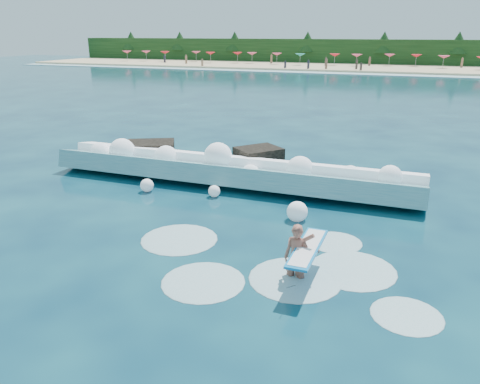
% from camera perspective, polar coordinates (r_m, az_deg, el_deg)
% --- Properties ---
extents(ground, '(200.00, 200.00, 0.00)m').
position_cam_1_polar(ground, '(15.39, -7.94, -5.85)').
color(ground, '#07253B').
rests_on(ground, ground).
extents(beach, '(140.00, 20.00, 0.40)m').
position_cam_1_polar(beach, '(90.65, 16.96, 14.24)').
color(beach, tan).
rests_on(beach, ground).
extents(wet_band, '(140.00, 5.00, 0.08)m').
position_cam_1_polar(wet_band, '(79.73, 16.28, 13.64)').
color(wet_band, silver).
rests_on(wet_band, ground).
extents(treeline, '(140.00, 4.00, 5.00)m').
position_cam_1_polar(treeline, '(100.48, 17.58, 15.89)').
color(treeline, black).
rests_on(treeline, ground).
extents(breaking_wave, '(16.53, 2.64, 1.42)m').
position_cam_1_polar(breaking_wave, '(20.80, -1.31, 2.44)').
color(breaking_wave, teal).
rests_on(breaking_wave, ground).
extents(rock_cluster, '(8.41, 3.24, 1.39)m').
position_cam_1_polar(rock_cluster, '(23.27, -5.29, 4.01)').
color(rock_cluster, black).
rests_on(rock_cluster, ground).
extents(surfer_with_board, '(0.94, 3.00, 1.90)m').
position_cam_1_polar(surfer_with_board, '(12.78, 7.19, -7.73)').
color(surfer_with_board, '#975746').
rests_on(surfer_with_board, ground).
extents(wave_spray, '(14.45, 4.57, 1.80)m').
position_cam_1_polar(wave_spray, '(20.87, -3.22, 3.54)').
color(wave_spray, white).
rests_on(wave_spray, ground).
extents(surf_foam, '(9.23, 5.80, 0.13)m').
position_cam_1_polar(surf_foam, '(13.66, 4.03, -9.07)').
color(surf_foam, silver).
rests_on(surf_foam, ground).
extents(beach_umbrellas, '(110.08, 6.66, 0.50)m').
position_cam_1_polar(beach_umbrellas, '(92.42, 17.50, 15.54)').
color(beach_umbrellas, '#DE4165').
rests_on(beach_umbrellas, ground).
extents(beachgoers, '(102.44, 13.67, 1.91)m').
position_cam_1_polar(beachgoers, '(88.25, 13.39, 15.01)').
color(beachgoers, '#3F332D').
rests_on(beachgoers, ground).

